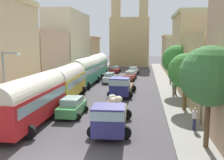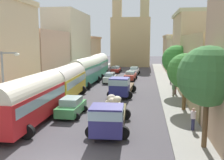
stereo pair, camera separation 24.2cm
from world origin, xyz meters
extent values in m
plane|color=#454146|center=(0.00, 27.00, 0.00)|extent=(154.00, 154.00, 0.00)
cube|color=#ABAEA2|center=(-7.25, 27.00, 0.07)|extent=(2.50, 70.00, 0.14)
cube|color=gray|center=(7.25, 27.00, 0.07)|extent=(2.50, 70.00, 0.14)
cube|color=tan|center=(-11.20, 23.48, 4.06)|extent=(5.41, 11.62, 8.12)
cube|color=beige|center=(-11.23, 37.72, 6.18)|extent=(5.46, 14.92, 12.36)
cube|color=#D7B68D|center=(-10.94, 51.79, 3.65)|extent=(4.88, 12.49, 7.29)
cube|color=#DBA77F|center=(-10.94, 51.79, 7.55)|extent=(5.36, 12.49, 0.52)
cube|color=tan|center=(10.72, 14.40, 3.62)|extent=(4.44, 12.51, 7.24)
cube|color=tan|center=(11.32, 26.10, 5.10)|extent=(5.64, 10.23, 10.20)
cube|color=#B5B687|center=(11.32, 26.10, 10.43)|extent=(6.20, 10.23, 0.46)
cube|color=beige|center=(11.01, 36.77, 3.57)|extent=(5.01, 10.72, 7.14)
cube|color=beige|center=(11.01, 36.77, 7.40)|extent=(5.52, 10.72, 0.53)
cube|color=#CFB389|center=(10.55, 49.09, 3.80)|extent=(4.09, 13.27, 7.60)
cube|color=tan|center=(10.55, 49.09, 7.82)|extent=(4.50, 13.27, 0.44)
cube|color=tan|center=(0.00, 56.82, 6.37)|extent=(10.22, 7.07, 12.74)
cube|color=tan|center=(-3.58, 55.05, 8.62)|extent=(2.27, 2.27, 17.23)
cube|color=tan|center=(3.58, 55.05, 8.62)|extent=(2.27, 2.27, 17.23)
cube|color=red|center=(-4.60, 6.50, 1.62)|extent=(2.46, 9.72, 2.23)
cylinder|color=silver|center=(-4.60, 6.50, 2.73)|extent=(2.41, 9.53, 2.32)
cube|color=#99B7C6|center=(-4.60, 6.50, 2.11)|extent=(2.50, 8.95, 0.71)
cylinder|color=black|center=(-5.70, 9.52, 0.50)|extent=(1.00, 0.35, 1.00)
cylinder|color=black|center=(-3.45, 9.50, 0.50)|extent=(1.00, 0.35, 1.00)
cylinder|color=black|center=(-3.50, 3.48, 0.50)|extent=(1.00, 0.35, 1.00)
cube|color=gold|center=(-4.60, 15.50, 1.61)|extent=(2.65, 9.09, 2.22)
cylinder|color=silver|center=(-4.60, 15.50, 2.72)|extent=(2.60, 8.91, 2.31)
cube|color=#99B7C6|center=(-4.60, 15.50, 2.10)|extent=(2.68, 8.37, 0.71)
cylinder|color=black|center=(-5.81, 18.26, 0.50)|extent=(1.00, 0.35, 1.00)
cylinder|color=black|center=(-3.57, 18.33, 0.50)|extent=(1.00, 0.35, 1.00)
cylinder|color=black|center=(-5.63, 12.67, 0.50)|extent=(1.00, 0.35, 1.00)
cylinder|color=black|center=(-3.39, 12.74, 0.50)|extent=(1.00, 0.35, 1.00)
cube|color=#378F74|center=(-4.60, 24.50, 1.76)|extent=(2.77, 9.91, 2.51)
cylinder|color=silver|center=(-4.60, 24.50, 3.01)|extent=(2.71, 9.71, 2.27)
cube|color=#99B7C6|center=(-4.60, 24.50, 2.31)|extent=(2.78, 9.12, 0.80)
cylinder|color=black|center=(-5.56, 27.59, 0.50)|extent=(1.00, 0.35, 1.00)
cylinder|color=black|center=(-3.36, 27.49, 0.50)|extent=(1.00, 0.35, 1.00)
cylinder|color=black|center=(-5.84, 21.51, 0.50)|extent=(1.00, 0.35, 1.00)
cylinder|color=black|center=(-3.64, 21.41, 0.50)|extent=(1.00, 0.35, 1.00)
cube|color=#369973|center=(-4.60, 33.50, 1.76)|extent=(2.48, 9.17, 2.53)
cylinder|color=silver|center=(-4.60, 33.50, 3.03)|extent=(2.43, 8.99, 2.42)
cube|color=#99B7C6|center=(-4.60, 33.50, 2.32)|extent=(2.53, 8.44, 0.81)
cylinder|color=black|center=(-5.77, 36.34, 0.50)|extent=(1.00, 0.35, 1.00)
cylinder|color=black|center=(-3.42, 36.34, 0.50)|extent=(1.00, 0.35, 1.00)
cylinder|color=black|center=(-5.78, 30.66, 0.50)|extent=(1.00, 0.35, 1.00)
cylinder|color=black|center=(-3.43, 30.66, 0.50)|extent=(1.00, 0.35, 1.00)
cube|color=navy|center=(1.82, 4.02, 1.40)|extent=(2.21, 2.07, 1.89)
cube|color=#99B7C6|center=(1.82, 4.02, 1.93)|extent=(2.25, 2.15, 0.61)
cube|color=brown|center=(1.65, 7.63, 0.73)|extent=(2.36, 5.34, 0.55)
ellipsoid|color=beige|center=(1.90, 8.07, 1.29)|extent=(0.87, 0.98, 0.59)
ellipsoid|color=beige|center=(1.22, 9.21, 1.29)|extent=(1.01, 0.96, 0.57)
ellipsoid|color=silver|center=(1.87, 8.83, 1.25)|extent=(1.11, 1.06, 0.50)
ellipsoid|color=beige|center=(1.50, 5.98, 1.63)|extent=(1.08, 1.09, 0.52)
ellipsoid|color=beige|center=(1.36, 9.32, 1.70)|extent=(1.01, 1.01, 0.58)
ellipsoid|color=beige|center=(1.67, 8.46, 1.64)|extent=(1.11, 0.98, 0.53)
ellipsoid|color=beige|center=(2.09, 7.66, 1.97)|extent=(0.78, 0.93, 0.51)
cylinder|color=black|center=(2.86, 4.35, 0.45)|extent=(0.90, 0.31, 0.90)
cylinder|color=black|center=(0.74, 4.25, 0.45)|extent=(0.90, 0.31, 0.90)
cylinder|color=black|center=(2.66, 8.67, 0.45)|extent=(0.90, 0.32, 0.90)
cylinder|color=black|center=(0.55, 8.58, 0.45)|extent=(0.90, 0.32, 0.90)
cube|color=navy|center=(1.33, 16.20, 1.45)|extent=(2.23, 2.17, 2.01)
cube|color=#99B7C6|center=(1.33, 16.20, 2.02)|extent=(2.28, 2.25, 0.64)
cube|color=brown|center=(1.53, 19.65, 0.73)|extent=(2.39, 4.98, 0.55)
ellipsoid|color=beige|center=(1.24, 19.88, 1.25)|extent=(0.73, 0.92, 0.50)
ellipsoid|color=beige|center=(1.58, 19.94, 1.24)|extent=(0.70, 0.84, 0.48)
ellipsoid|color=beige|center=(1.69, 19.04, 1.27)|extent=(0.88, 0.95, 0.53)
ellipsoid|color=beige|center=(1.09, 18.23, 1.61)|extent=(1.09, 1.16, 0.51)
cylinder|color=black|center=(2.39, 16.33, 0.45)|extent=(0.90, 0.31, 0.90)
cylinder|color=black|center=(0.28, 16.45, 0.45)|extent=(0.90, 0.31, 0.90)
cylinder|color=black|center=(2.63, 20.47, 0.45)|extent=(0.90, 0.31, 0.90)
cylinder|color=black|center=(0.52, 20.59, 0.45)|extent=(0.90, 0.31, 0.90)
cube|color=#B23628|center=(1.63, 30.61, 0.67)|extent=(1.89, 4.38, 0.81)
cube|color=#9CC3C6|center=(1.63, 30.61, 1.31)|extent=(1.55, 2.32, 0.47)
cylinder|color=black|center=(2.31, 29.23, 0.30)|extent=(0.60, 0.21, 0.60)
cylinder|color=black|center=(0.74, 29.35, 0.30)|extent=(0.60, 0.21, 0.60)
cylinder|color=black|center=(2.51, 31.87, 0.30)|extent=(0.60, 0.21, 0.60)
cylinder|color=black|center=(0.95, 31.99, 0.30)|extent=(0.60, 0.21, 0.60)
cube|color=silver|center=(1.89, 38.30, 0.66)|extent=(1.87, 3.90, 0.78)
cube|color=#99BEC0|center=(1.89, 38.30, 1.29)|extent=(1.55, 2.07, 0.48)
cylinder|color=black|center=(2.63, 37.07, 0.30)|extent=(0.60, 0.21, 0.60)
cylinder|color=black|center=(1.01, 37.17, 0.30)|extent=(0.60, 0.21, 0.60)
cylinder|color=black|center=(2.78, 39.42, 0.30)|extent=(0.60, 0.21, 0.60)
cylinder|color=black|center=(1.16, 39.53, 0.30)|extent=(0.60, 0.21, 0.60)
cube|color=#469D53|center=(-2.19, 9.18, 0.66)|extent=(1.79, 4.05, 0.78)
cube|color=#A4C0C0|center=(-2.19, 9.18, 1.35)|extent=(1.55, 2.12, 0.58)
cylinder|color=black|center=(-3.03, 10.44, 0.30)|extent=(0.60, 0.21, 0.60)
cylinder|color=black|center=(-1.31, 10.41, 0.30)|extent=(0.60, 0.21, 0.60)
cylinder|color=black|center=(-3.07, 7.95, 0.30)|extent=(0.60, 0.21, 0.60)
cylinder|color=black|center=(-1.35, 7.92, 0.30)|extent=(0.60, 0.21, 0.60)
cube|color=silver|center=(-1.45, 27.66, 0.66)|extent=(1.67, 4.36, 0.78)
cube|color=#9DAFBC|center=(-1.45, 27.66, 1.33)|extent=(1.41, 2.29, 0.56)
cylinder|color=black|center=(-2.15, 29.03, 0.30)|extent=(0.60, 0.21, 0.60)
cylinder|color=black|center=(-0.65, 28.97, 0.30)|extent=(0.60, 0.21, 0.60)
cylinder|color=black|center=(-2.25, 26.35, 0.30)|extent=(0.60, 0.21, 0.60)
cylinder|color=black|center=(-0.75, 26.30, 0.30)|extent=(0.60, 0.21, 0.60)
cube|color=#AF2820|center=(-2.12, 40.73, 0.60)|extent=(1.73, 4.09, 0.65)
cube|color=#90BAC7|center=(-2.12, 40.73, 1.16)|extent=(1.50, 2.14, 0.47)
cylinder|color=black|center=(-2.94, 42.00, 0.30)|extent=(0.60, 0.21, 0.60)
cylinder|color=black|center=(-1.26, 41.98, 0.30)|extent=(0.60, 0.21, 0.60)
cylinder|color=black|center=(-2.97, 39.47, 0.30)|extent=(0.60, 0.21, 0.60)
cylinder|color=black|center=(-1.29, 39.46, 0.30)|extent=(0.60, 0.21, 0.60)
cylinder|color=#7E705D|center=(7.54, 17.98, 0.07)|extent=(0.22, 0.22, 0.14)
cylinder|color=#7E705D|center=(7.54, 17.98, 0.56)|extent=(0.33, 0.33, 0.83)
cylinder|color=#547853|center=(7.54, 17.98, 1.24)|extent=(0.51, 0.51, 0.54)
sphere|color=tan|center=(7.54, 17.98, 1.61)|extent=(0.20, 0.20, 0.20)
cylinder|color=#2B2C51|center=(7.76, 6.46, 0.07)|extent=(0.20, 0.20, 0.14)
cylinder|color=#2B2C51|center=(7.76, 6.46, 0.57)|extent=(0.34, 0.34, 0.87)
cylinder|color=silver|center=(7.76, 6.46, 1.28)|extent=(0.52, 0.52, 0.54)
sphere|color=tan|center=(7.76, 6.46, 1.67)|extent=(0.23, 0.23, 0.23)
cylinder|color=slate|center=(8.06, 27.05, 0.07)|extent=(0.19, 0.19, 0.14)
cylinder|color=slate|center=(8.06, 27.05, 0.53)|extent=(0.29, 0.29, 0.78)
cylinder|color=#2E648B|center=(8.06, 27.05, 1.23)|extent=(0.45, 0.45, 0.61)
sphere|color=tan|center=(8.06, 27.05, 1.64)|extent=(0.21, 0.21, 0.21)
cylinder|color=gray|center=(-6.50, 5.91, 2.88)|extent=(0.16, 0.16, 5.76)
cylinder|color=gray|center=(-5.88, 5.91, 5.66)|extent=(1.23, 0.11, 0.11)
ellipsoid|color=silver|center=(-5.27, 5.91, 5.56)|extent=(0.44, 0.28, 0.20)
cylinder|color=brown|center=(7.90, 3.49, 1.58)|extent=(0.31, 0.31, 3.15)
sphere|color=#3C773C|center=(7.90, 3.49, 4.50)|extent=(3.59, 3.59, 3.59)
cylinder|color=brown|center=(7.90, 12.08, 1.28)|extent=(0.36, 0.36, 2.56)
sphere|color=#3B7F34|center=(7.90, 12.08, 3.80)|extent=(3.32, 3.32, 3.32)
cylinder|color=brown|center=(7.90, 19.28, 1.53)|extent=(0.27, 0.27, 3.06)
sphere|color=#368032|center=(7.90, 19.28, 4.36)|extent=(3.48, 3.48, 3.48)
camera|label=1|loc=(4.09, -11.64, 6.48)|focal=40.07mm
camera|label=2|loc=(4.33, -11.61, 6.48)|focal=40.07mm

